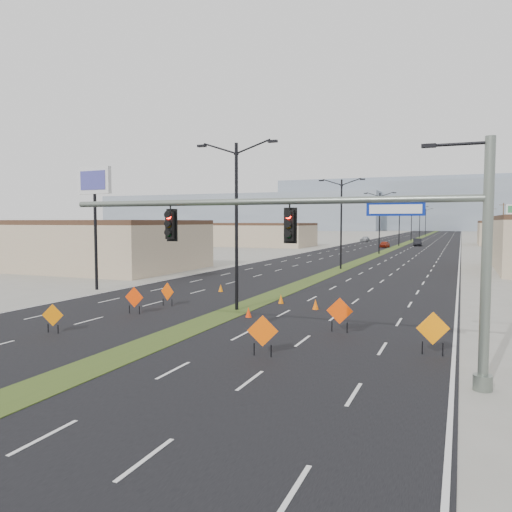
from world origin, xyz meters
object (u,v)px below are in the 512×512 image
at_px(streetlight_6, 426,221).
at_px(cone_3, 221,288).
at_px(streetlight_3, 399,221).
at_px(streetlight_4, 411,221).
at_px(car_mid, 417,242).
at_px(car_left, 384,244).
at_px(cone_1, 248,312).
at_px(streetlight_5, 420,221).
at_px(cone_2, 315,304).
at_px(pole_sign_west, 94,190).
at_px(construction_sign_0, 53,316).
at_px(construction_sign_2, 134,298).
at_px(streetlight_1, 341,221).
at_px(streetlight_2, 379,221).
at_px(streetlight_0, 236,221).
at_px(construction_sign_1, 167,292).
at_px(construction_sign_3, 263,332).
at_px(cone_0, 281,299).
at_px(signal_mast, 340,238).
at_px(car_far, 365,239).
at_px(construction_sign_5, 433,330).
at_px(construction_sign_4, 340,312).

xyz_separation_m(streetlight_6, cone_3, (-4.40, -161.32, -5.12)).
distance_m(streetlight_3, streetlight_4, 28.00).
relative_size(car_mid, cone_3, 8.20).
bearing_deg(car_left, cone_1, -81.18).
relative_size(streetlight_5, cone_2, 15.60).
distance_m(streetlight_5, pole_sign_west, 136.65).
bearing_deg(construction_sign_0, construction_sign_2, 66.73).
height_order(streetlight_1, streetlight_6, same).
bearing_deg(pole_sign_west, streetlight_4, 86.42).
bearing_deg(streetlight_2, streetlight_0, -90.00).
bearing_deg(construction_sign_1, construction_sign_3, -26.13).
relative_size(streetlight_3, cone_0, 16.62).
height_order(signal_mast, car_far, signal_mast).
distance_m(construction_sign_0, construction_sign_5, 17.30).
height_order(streetlight_1, construction_sign_3, streetlight_1).
bearing_deg(car_mid, streetlight_5, 88.14).
distance_m(construction_sign_1, construction_sign_2, 3.05).
bearing_deg(streetlight_5, streetlight_2, -90.00).
relative_size(streetlight_0, cone_1, 17.06).
bearing_deg(pole_sign_west, construction_sign_2, -35.78).
distance_m(construction_sign_1, cone_1, 6.43).
bearing_deg(streetlight_1, construction_sign_0, -98.57).
distance_m(cone_0, pole_sign_west, 17.39).
xyz_separation_m(cone_0, cone_2, (2.68, -1.28, 0.02)).
xyz_separation_m(streetlight_3, construction_sign_2, (-4.98, -87.37, -4.49)).
bearing_deg(construction_sign_3, streetlight_0, 105.32).
bearing_deg(car_mid, pole_sign_west, -107.76).
relative_size(construction_sign_1, cone_3, 2.51).
relative_size(streetlight_6, cone_3, 16.83).
height_order(streetlight_3, construction_sign_1, streetlight_3).
relative_size(streetlight_3, streetlight_6, 1.00).
relative_size(signal_mast, streetlight_4, 1.63).
bearing_deg(construction_sign_5, streetlight_4, 76.07).
distance_m(construction_sign_5, cone_3, 20.52).
relative_size(streetlight_0, construction_sign_5, 5.65).
height_order(construction_sign_0, cone_0, construction_sign_0).
height_order(streetlight_0, car_mid, streetlight_0).
height_order(car_left, construction_sign_0, construction_sign_0).
distance_m(streetlight_6, construction_sign_5, 174.70).
bearing_deg(construction_sign_1, cone_0, 44.80).
xyz_separation_m(streetlight_2, streetlight_5, (0.00, 84.00, 0.00)).
relative_size(streetlight_6, construction_sign_3, 6.03).
bearing_deg(construction_sign_3, cone_3, 106.66).
bearing_deg(construction_sign_4, construction_sign_3, -114.85).
bearing_deg(construction_sign_2, cone_1, 9.25).
bearing_deg(construction_sign_5, car_far, 81.95).
xyz_separation_m(streetlight_3, construction_sign_5, (11.50, -90.26, -4.37)).
distance_m(signal_mast, construction_sign_2, 15.56).
xyz_separation_m(construction_sign_3, cone_2, (-0.91, 11.02, -0.66)).
distance_m(streetlight_0, construction_sign_3, 11.33).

